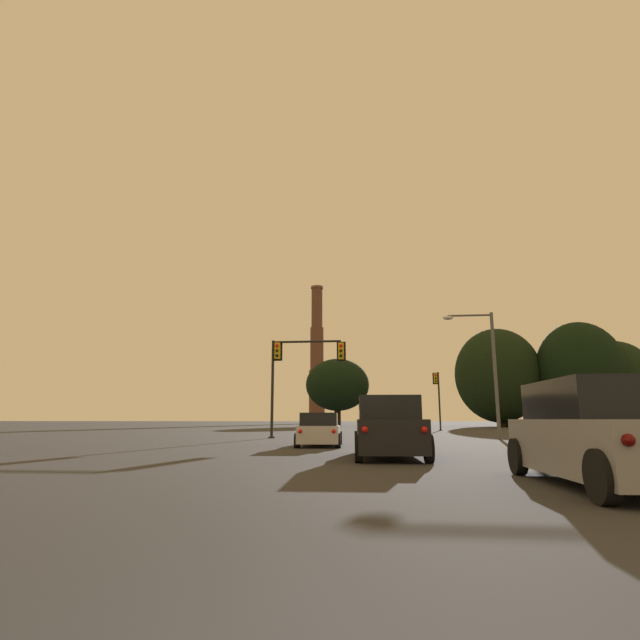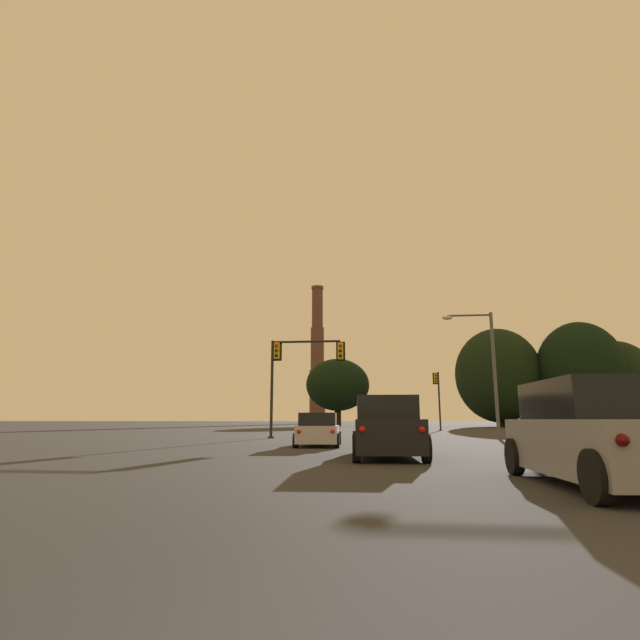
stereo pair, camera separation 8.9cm
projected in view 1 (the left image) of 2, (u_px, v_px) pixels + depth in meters
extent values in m
cube|color=silver|center=(320.00, 434.00, 22.05)|extent=(1.91, 4.08, 0.72)
cube|color=black|center=(319.00, 419.00, 21.78)|extent=(1.65, 1.97, 0.55)
cylinder|color=black|center=(304.00, 438.00, 23.64)|extent=(0.25, 0.61, 0.60)
cylinder|color=black|center=(340.00, 438.00, 23.54)|extent=(0.25, 0.61, 0.60)
cylinder|color=black|center=(297.00, 441.00, 20.46)|extent=(0.25, 0.61, 0.60)
cylinder|color=black|center=(338.00, 441.00, 20.36)|extent=(0.25, 0.61, 0.60)
sphere|color=red|center=(300.00, 431.00, 20.14)|extent=(0.17, 0.17, 0.17)
sphere|color=red|center=(334.00, 431.00, 20.06)|extent=(0.17, 0.17, 0.17)
cube|color=black|center=(388.00, 435.00, 15.46)|extent=(2.12, 4.88, 0.95)
cube|color=black|center=(388.00, 408.00, 15.73)|extent=(1.89, 2.87, 0.70)
cylinder|color=black|center=(358.00, 442.00, 17.34)|extent=(0.25, 0.77, 0.76)
cylinder|color=black|center=(412.00, 442.00, 17.22)|extent=(0.25, 0.77, 0.76)
cylinder|color=black|center=(359.00, 448.00, 13.57)|extent=(0.25, 0.77, 0.76)
cylinder|color=black|center=(429.00, 449.00, 13.45)|extent=(0.25, 0.77, 0.76)
sphere|color=red|center=(365.00, 430.00, 13.18)|extent=(0.17, 0.17, 0.17)
sphere|color=red|center=(424.00, 430.00, 13.08)|extent=(0.17, 0.17, 0.17)
cube|color=gray|center=(605.00, 447.00, 8.74)|extent=(2.03, 4.84, 0.95)
cube|color=black|center=(597.00, 400.00, 9.02)|extent=(1.84, 2.84, 0.70)
cylinder|color=black|center=(518.00, 456.00, 10.64)|extent=(0.24, 0.76, 0.76)
cylinder|color=black|center=(610.00, 457.00, 10.48)|extent=(0.24, 0.76, 0.76)
cylinder|color=black|center=(602.00, 477.00, 6.88)|extent=(0.24, 0.76, 0.76)
sphere|color=#500705|center=(628.00, 440.00, 6.48)|extent=(0.17, 0.17, 0.17)
cylinder|color=black|center=(439.00, 401.00, 53.34)|extent=(0.18, 0.18, 6.17)
cylinder|color=black|center=(441.00, 430.00, 52.74)|extent=(0.40, 0.40, 0.10)
cube|color=yellow|center=(436.00, 378.00, 53.84)|extent=(0.34, 0.34, 1.04)
cube|color=black|center=(435.00, 379.00, 54.02)|extent=(0.58, 0.03, 1.25)
sphere|color=red|center=(436.00, 375.00, 53.72)|extent=(0.22, 0.22, 0.22)
sphere|color=#352604|center=(436.00, 378.00, 53.65)|extent=(0.22, 0.22, 0.22)
sphere|color=black|center=(436.00, 381.00, 53.59)|extent=(0.22, 0.22, 0.22)
cylinder|color=black|center=(272.00, 389.00, 31.68)|extent=(0.18, 0.18, 6.16)
cylinder|color=black|center=(272.00, 437.00, 31.09)|extent=(0.40, 0.40, 0.10)
cube|color=yellow|center=(278.00, 351.00, 32.12)|extent=(0.34, 0.34, 1.04)
cube|color=black|center=(278.00, 351.00, 32.29)|extent=(0.58, 0.03, 1.25)
sphere|color=red|center=(277.00, 345.00, 32.00)|extent=(0.22, 0.22, 0.22)
sphere|color=#352604|center=(277.00, 350.00, 31.93)|extent=(0.22, 0.22, 0.22)
sphere|color=black|center=(277.00, 355.00, 31.87)|extent=(0.22, 0.22, 0.22)
cylinder|color=black|center=(307.00, 342.00, 32.03)|extent=(4.40, 0.14, 0.14)
sphere|color=black|center=(273.00, 342.00, 32.26)|extent=(0.18, 0.18, 0.18)
cube|color=yellow|center=(341.00, 351.00, 31.67)|extent=(0.34, 0.34, 1.04)
cube|color=black|center=(341.00, 351.00, 31.84)|extent=(0.58, 0.03, 1.25)
sphere|color=red|center=(341.00, 346.00, 31.55)|extent=(0.22, 0.22, 0.22)
sphere|color=#352604|center=(341.00, 351.00, 31.48)|extent=(0.22, 0.22, 0.22)
sphere|color=black|center=(341.00, 356.00, 31.42)|extent=(0.22, 0.22, 0.22)
cylinder|color=#56565B|center=(495.00, 374.00, 29.99)|extent=(0.20, 0.20, 7.62)
cylinder|color=#56565B|center=(469.00, 315.00, 30.85)|extent=(2.63, 0.12, 0.12)
sphere|color=#56565B|center=(491.00, 315.00, 30.71)|extent=(0.20, 0.20, 0.20)
ellipsoid|color=silver|center=(448.00, 318.00, 30.96)|extent=(0.64, 0.36, 0.26)
cylinder|color=#523427|center=(317.00, 419.00, 134.98)|extent=(6.91, 6.91, 2.50)
cylinder|color=brown|center=(317.00, 392.00, 136.39)|extent=(4.32, 4.32, 11.94)
cylinder|color=brown|center=(317.00, 349.00, 138.72)|extent=(3.72, 3.72, 11.94)
cylinder|color=brown|center=(317.00, 307.00, 141.06)|extent=(3.11, 3.11, 11.94)
cylinder|color=brown|center=(317.00, 288.00, 142.16)|extent=(3.48, 3.48, 0.70)
cylinder|color=black|center=(501.00, 419.00, 75.68)|extent=(1.29, 1.29, 2.44)
ellipsoid|color=black|center=(498.00, 375.00, 76.98)|extent=(12.94, 11.65, 14.45)
cylinder|color=black|center=(505.00, 418.00, 81.91)|extent=(1.36, 1.36, 2.69)
ellipsoid|color=black|center=(503.00, 384.00, 83.02)|extent=(13.62, 12.26, 11.48)
cylinder|color=black|center=(618.00, 419.00, 73.50)|extent=(1.16, 1.16, 2.44)
ellipsoid|color=black|center=(614.00, 380.00, 74.60)|extent=(11.62, 10.46, 11.87)
cylinder|color=black|center=(592.00, 418.00, 79.99)|extent=(1.16, 1.16, 2.64)
ellipsoid|color=black|center=(587.00, 378.00, 81.26)|extent=(11.64, 10.47, 13.84)
cylinder|color=black|center=(585.00, 419.00, 71.96)|extent=(1.24, 1.24, 2.51)
ellipsoid|color=black|center=(580.00, 372.00, 73.28)|extent=(12.43, 11.19, 14.75)
cylinder|color=black|center=(338.00, 415.00, 84.14)|extent=(1.08, 1.08, 3.64)
ellipsoid|color=black|center=(337.00, 385.00, 85.14)|extent=(10.81, 9.72, 8.85)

